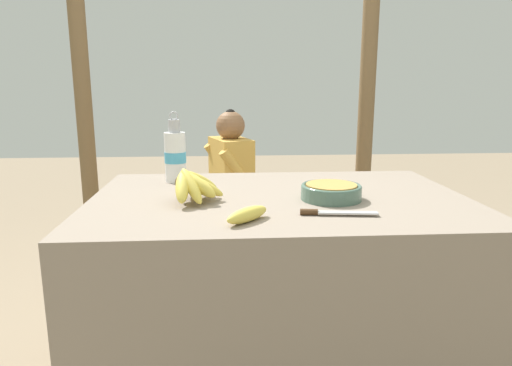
{
  "coord_description": "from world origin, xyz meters",
  "views": [
    {
      "loc": [
        -0.19,
        -1.61,
        1.19
      ],
      "look_at": [
        -0.08,
        0.05,
        0.83
      ],
      "focal_mm": 32.0,
      "sensor_mm": 36.0,
      "label": 1
    }
  ],
  "objects_px": {
    "knife": "(328,212)",
    "banana_bunch_green": "(169,200)",
    "wooden_bench": "(230,217)",
    "serving_bowl": "(331,191)",
    "loose_banana_front": "(247,215)",
    "water_bottle": "(175,155)",
    "support_post_far": "(367,95)",
    "support_post_near": "(83,96)",
    "banana_bunch_ripe": "(193,183)",
    "seated_vendor": "(225,179)"
  },
  "relations": [
    {
      "from": "banana_bunch_ripe",
      "to": "support_post_far",
      "type": "bearing_deg",
      "value": 56.94
    },
    {
      "from": "loose_banana_front",
      "to": "seated_vendor",
      "type": "xyz_separation_m",
      "value": [
        -0.07,
        1.58,
        -0.22
      ]
    },
    {
      "from": "water_bottle",
      "to": "support_post_far",
      "type": "xyz_separation_m",
      "value": [
        1.25,
        1.43,
        0.21
      ]
    },
    {
      "from": "water_bottle",
      "to": "wooden_bench",
      "type": "bearing_deg",
      "value": 77.33
    },
    {
      "from": "loose_banana_front",
      "to": "seated_vendor",
      "type": "bearing_deg",
      "value": 92.57
    },
    {
      "from": "knife",
      "to": "wooden_bench",
      "type": "xyz_separation_m",
      "value": [
        -0.29,
        1.57,
        -0.47
      ]
    },
    {
      "from": "knife",
      "to": "support_post_far",
      "type": "relative_size",
      "value": 0.11
    },
    {
      "from": "loose_banana_front",
      "to": "banana_bunch_green",
      "type": "relative_size",
      "value": 0.67
    },
    {
      "from": "loose_banana_front",
      "to": "banana_bunch_green",
      "type": "xyz_separation_m",
      "value": [
        -0.44,
        1.62,
        -0.37
      ]
    },
    {
      "from": "serving_bowl",
      "to": "loose_banana_front",
      "type": "xyz_separation_m",
      "value": [
        -0.31,
        -0.25,
        -0.01
      ]
    },
    {
      "from": "serving_bowl",
      "to": "wooden_bench",
      "type": "bearing_deg",
      "value": 104.25
    },
    {
      "from": "banana_bunch_green",
      "to": "support_post_near",
      "type": "xyz_separation_m",
      "value": [
        -0.62,
        0.4,
        0.66
      ]
    },
    {
      "from": "loose_banana_front",
      "to": "support_post_far",
      "type": "distance_m",
      "value": 2.27
    },
    {
      "from": "banana_bunch_green",
      "to": "support_post_far",
      "type": "bearing_deg",
      "value": 15.79
    },
    {
      "from": "banana_bunch_green",
      "to": "support_post_far",
      "type": "relative_size",
      "value": 0.1
    },
    {
      "from": "support_post_far",
      "to": "wooden_bench",
      "type": "bearing_deg",
      "value": -158.57
    },
    {
      "from": "banana_bunch_ripe",
      "to": "knife",
      "type": "xyz_separation_m",
      "value": [
        0.43,
        -0.2,
        -0.05
      ]
    },
    {
      "from": "serving_bowl",
      "to": "water_bottle",
      "type": "bearing_deg",
      "value": 149.3
    },
    {
      "from": "water_bottle",
      "to": "knife",
      "type": "xyz_separation_m",
      "value": [
        0.53,
        -0.54,
        -0.1
      ]
    },
    {
      "from": "loose_banana_front",
      "to": "serving_bowl",
      "type": "bearing_deg",
      "value": 38.58
    },
    {
      "from": "water_bottle",
      "to": "banana_bunch_green",
      "type": "distance_m",
      "value": 1.14
    },
    {
      "from": "knife",
      "to": "support_post_near",
      "type": "xyz_separation_m",
      "value": [
        -1.31,
        1.97,
        0.31
      ]
    },
    {
      "from": "banana_bunch_green",
      "to": "support_post_far",
      "type": "distance_m",
      "value": 1.61
    },
    {
      "from": "serving_bowl",
      "to": "loose_banana_front",
      "type": "bearing_deg",
      "value": -141.42
    },
    {
      "from": "knife",
      "to": "banana_bunch_green",
      "type": "xyz_separation_m",
      "value": [
        -0.69,
        1.57,
        -0.36
      ]
    },
    {
      "from": "banana_bunch_ripe",
      "to": "support_post_near",
      "type": "distance_m",
      "value": 1.99
    },
    {
      "from": "seated_vendor",
      "to": "banana_bunch_green",
      "type": "bearing_deg",
      "value": -25.51
    },
    {
      "from": "wooden_bench",
      "to": "support_post_far",
      "type": "relative_size",
      "value": 0.69
    },
    {
      "from": "wooden_bench",
      "to": "support_post_far",
      "type": "bearing_deg",
      "value": 21.43
    },
    {
      "from": "support_post_near",
      "to": "banana_bunch_ripe",
      "type": "bearing_deg",
      "value": -63.6
    },
    {
      "from": "support_post_near",
      "to": "support_post_far",
      "type": "bearing_deg",
      "value": 0.0
    },
    {
      "from": "wooden_bench",
      "to": "support_post_near",
      "type": "height_order",
      "value": "support_post_near"
    },
    {
      "from": "wooden_bench",
      "to": "banana_bunch_green",
      "type": "distance_m",
      "value": 0.41
    },
    {
      "from": "banana_bunch_green",
      "to": "wooden_bench",
      "type": "bearing_deg",
      "value": 0.14
    },
    {
      "from": "banana_bunch_ripe",
      "to": "support_post_far",
      "type": "xyz_separation_m",
      "value": [
        1.15,
        1.77,
        0.25
      ]
    },
    {
      "from": "knife",
      "to": "seated_vendor",
      "type": "xyz_separation_m",
      "value": [
        -0.33,
        1.53,
        -0.21
      ]
    },
    {
      "from": "banana_bunch_green",
      "to": "knife",
      "type": "bearing_deg",
      "value": -66.29
    },
    {
      "from": "wooden_bench",
      "to": "loose_banana_front",
      "type": "bearing_deg",
      "value": -88.6
    },
    {
      "from": "serving_bowl",
      "to": "support_post_far",
      "type": "bearing_deg",
      "value": 69.45
    },
    {
      "from": "knife",
      "to": "seated_vendor",
      "type": "bearing_deg",
      "value": 108.74
    },
    {
      "from": "loose_banana_front",
      "to": "support_post_far",
      "type": "relative_size",
      "value": 0.07
    },
    {
      "from": "loose_banana_front",
      "to": "support_post_near",
      "type": "height_order",
      "value": "support_post_near"
    },
    {
      "from": "serving_bowl",
      "to": "knife",
      "type": "height_order",
      "value": "serving_bowl"
    },
    {
      "from": "banana_bunch_green",
      "to": "serving_bowl",
      "type": "bearing_deg",
      "value": -61.51
    },
    {
      "from": "banana_bunch_ripe",
      "to": "seated_vendor",
      "type": "distance_m",
      "value": 1.36
    },
    {
      "from": "support_post_near",
      "to": "serving_bowl",
      "type": "bearing_deg",
      "value": -52.44
    },
    {
      "from": "water_bottle",
      "to": "banana_bunch_green",
      "type": "bearing_deg",
      "value": 99.11
    },
    {
      "from": "knife",
      "to": "loose_banana_front",
      "type": "bearing_deg",
      "value": -162.23
    },
    {
      "from": "banana_bunch_ripe",
      "to": "seated_vendor",
      "type": "relative_size",
      "value": 0.25
    },
    {
      "from": "loose_banana_front",
      "to": "seated_vendor",
      "type": "height_order",
      "value": "seated_vendor"
    }
  ]
}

